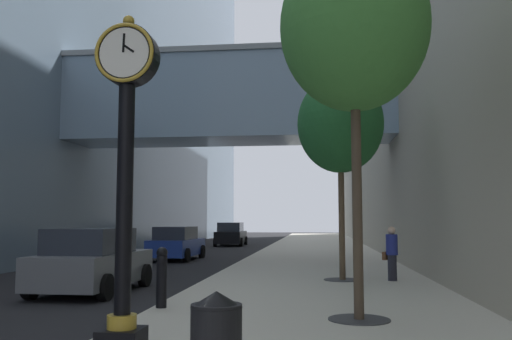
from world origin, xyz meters
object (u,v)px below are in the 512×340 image
pedestrian_walking (392,252)px  car_blue_near (177,244)px  street_tree_mid_near (340,124)px  car_black_far (231,234)px  street_tree_near (354,28)px  car_grey_mid (92,261)px  street_clock (125,164)px  bollard_third (162,276)px

pedestrian_walking → car_blue_near: 12.75m
street_tree_mid_near → car_black_far: 25.12m
street_tree_near → car_grey_mid: bearing=149.6°
car_grey_mid → car_black_far: car_black_far is taller
street_tree_near → car_grey_mid: 9.02m
pedestrian_walking → car_blue_near: bearing=134.3°
car_blue_near → car_black_far: (0.28, 14.61, 0.06)m
pedestrian_walking → car_grey_mid: (-8.09, -2.48, -0.15)m
street_clock → car_grey_mid: bearing=116.3°
street_tree_near → car_grey_mid: street_tree_near is taller
street_clock → car_blue_near: bearing=102.8°
street_clock → pedestrian_walking: bearing=63.1°
bollard_third → pedestrian_walking: bearing=45.9°
street_tree_mid_near → car_blue_near: 12.46m
pedestrian_walking → car_blue_near: pedestrian_walking is taller
street_clock → car_grey_mid: (-3.37, 6.84, -1.84)m
bollard_third → street_tree_mid_near: size_ratio=0.20×
street_tree_mid_near → car_grey_mid: size_ratio=1.50×
street_tree_near → car_black_far: bearing=103.4°
car_blue_near → car_black_far: car_black_far is taller
pedestrian_walking → street_tree_mid_near: bearing=-179.6°
bollard_third → car_blue_near: 15.04m
street_tree_near → pedestrian_walking: bearing=77.3°
street_tree_mid_near → street_tree_near: bearing=-90.0°
street_clock → car_black_far: size_ratio=0.97×
car_blue_near → pedestrian_walking: bearing=-45.7°
street_clock → car_black_far: (-3.90, 33.05, -1.82)m
pedestrian_walking → car_grey_mid: size_ratio=0.38×
street_tree_near → car_black_far: 31.32m
car_blue_near → car_grey_mid: size_ratio=1.04×
pedestrian_walking → car_grey_mid: 8.47m
bollard_third → car_black_far: bearing=96.5°
bollard_third → car_black_far: size_ratio=0.26×
car_grey_mid → pedestrian_walking: bearing=17.0°
pedestrian_walking → car_blue_near: size_ratio=0.37×
street_tree_mid_near → street_clock: bearing=-109.4°
street_clock → street_tree_near: size_ratio=0.66×
bollard_third → car_grey_mid: size_ratio=0.30×
street_tree_near → car_black_far: street_tree_near is taller
bollard_third → street_tree_near: 6.16m
pedestrian_walking → street_clock: bearing=-116.9°
car_blue_near → street_tree_near: bearing=-64.3°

